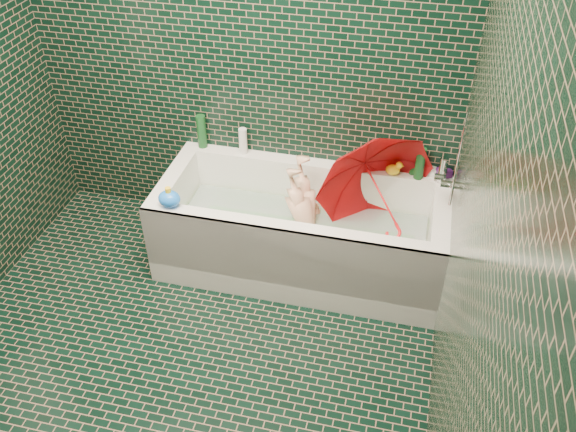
% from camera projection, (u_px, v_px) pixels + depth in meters
% --- Properties ---
extents(floor, '(2.80, 2.80, 0.00)m').
position_uv_depth(floor, '(174.00, 378.00, 3.16)').
color(floor, black).
rests_on(floor, ground).
extents(wall_back, '(2.80, 0.00, 2.80)m').
position_uv_depth(wall_back, '(241.00, 44.00, 3.46)').
color(wall_back, black).
rests_on(wall_back, floor).
extents(wall_right, '(0.00, 2.80, 2.80)m').
position_uv_depth(wall_right, '(477.00, 230.00, 2.15)').
color(wall_right, black).
rests_on(wall_right, floor).
extents(bathtub, '(1.70, 0.75, 0.55)m').
position_uv_depth(bathtub, '(301.00, 238.00, 3.72)').
color(bathtub, white).
rests_on(bathtub, floor).
extents(bath_mat, '(1.35, 0.47, 0.01)m').
position_uv_depth(bath_mat, '(301.00, 243.00, 3.77)').
color(bath_mat, green).
rests_on(bath_mat, bathtub).
extents(water, '(1.48, 0.53, 0.00)m').
position_uv_depth(water, '(301.00, 225.00, 3.68)').
color(water, silver).
rests_on(water, bathtub).
extents(faucet, '(0.18, 0.19, 0.55)m').
position_uv_depth(faucet, '(452.00, 180.00, 3.23)').
color(faucet, silver).
rests_on(faucet, wall_right).
extents(child, '(0.87, 0.46, 0.33)m').
position_uv_depth(child, '(306.00, 221.00, 3.70)').
color(child, '#F0B996').
rests_on(child, bathtub).
extents(umbrella, '(1.08, 1.06, 0.99)m').
position_uv_depth(umbrella, '(382.00, 196.00, 3.47)').
color(umbrella, red).
rests_on(umbrella, bathtub).
extents(soap_bottle_a, '(0.14, 0.14, 0.28)m').
position_uv_depth(soap_bottle_a, '(429.00, 177.00, 3.65)').
color(soap_bottle_a, white).
rests_on(soap_bottle_a, bathtub).
extents(soap_bottle_b, '(0.12, 0.13, 0.21)m').
position_uv_depth(soap_bottle_b, '(445.00, 179.00, 3.63)').
color(soap_bottle_b, '#4F1C69').
rests_on(soap_bottle_b, bathtub).
extents(soap_bottle_c, '(0.14, 0.14, 0.15)m').
position_uv_depth(soap_bottle_c, '(415.00, 176.00, 3.65)').
color(soap_bottle_c, '#13441C').
rests_on(soap_bottle_c, bathtub).
extents(bottle_right_tall, '(0.07, 0.07, 0.20)m').
position_uv_depth(bottle_right_tall, '(420.00, 164.00, 3.58)').
color(bottle_right_tall, '#13441C').
rests_on(bottle_right_tall, bathtub).
extents(bottle_right_pump, '(0.06, 0.06, 0.17)m').
position_uv_depth(bottle_right_pump, '(443.00, 171.00, 3.55)').
color(bottle_right_pump, silver).
rests_on(bottle_right_pump, bathtub).
extents(bottle_left_tall, '(0.07, 0.07, 0.22)m').
position_uv_depth(bottle_left_tall, '(202.00, 131.00, 3.85)').
color(bottle_left_tall, '#13441C').
rests_on(bottle_left_tall, bathtub).
extents(bottle_left_short, '(0.07, 0.07, 0.17)m').
position_uv_depth(bottle_left_short, '(243.00, 141.00, 3.81)').
color(bottle_left_short, white).
rests_on(bottle_left_short, bathtub).
extents(rubber_duck, '(0.11, 0.07, 0.09)m').
position_uv_depth(rubber_duck, '(394.00, 169.00, 3.64)').
color(rubber_duck, yellow).
rests_on(rubber_duck, bathtub).
extents(bath_toy, '(0.13, 0.11, 0.12)m').
position_uv_depth(bath_toy, '(169.00, 199.00, 3.38)').
color(bath_toy, '#1B71F7').
rests_on(bath_toy, bathtub).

